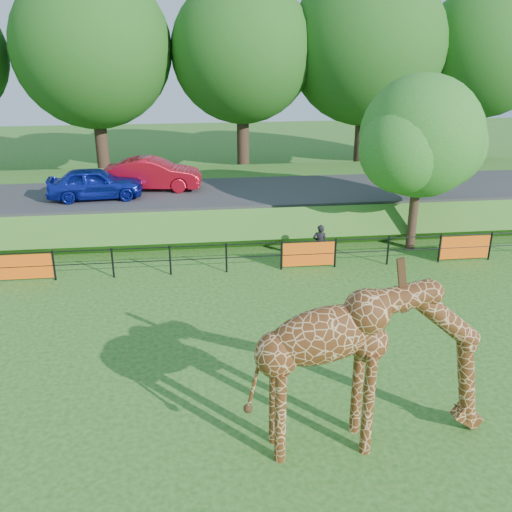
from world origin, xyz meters
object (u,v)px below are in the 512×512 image
at_px(car_red, 153,174).
at_px(car_blue, 95,183).
at_px(visitor, 320,244).
at_px(giraffe, 372,366).
at_px(tree_east, 423,141).

bearing_deg(car_red, car_blue, 125.46).
distance_m(car_blue, visitor, 10.08).
bearing_deg(car_blue, visitor, -122.94).
bearing_deg(car_red, giraffe, -155.88).
bearing_deg(car_blue, tree_east, -110.36).
relative_size(car_red, visitor, 2.93).
relative_size(giraffe, visitor, 3.48).
height_order(visitor, tree_east, tree_east).
bearing_deg(giraffe, tree_east, 61.98).
bearing_deg(car_red, tree_east, -109.36).
bearing_deg(car_red, visitor, -127.37).
bearing_deg(visitor, car_red, -29.16).
height_order(giraffe, tree_east, tree_east).
relative_size(visitor, tree_east, 0.22).
xyz_separation_m(visitor, tree_east, (4.05, 1.07, 3.54)).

